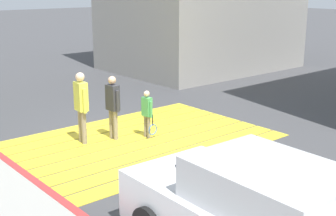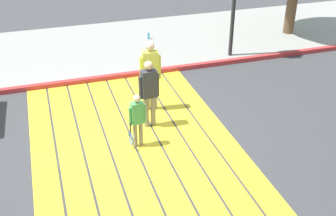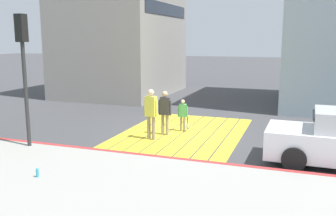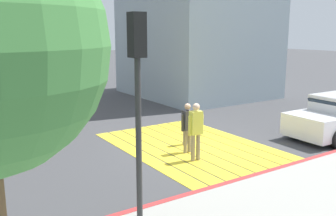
% 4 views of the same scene
% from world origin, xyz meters
% --- Properties ---
extents(ground_plane, '(120.00, 120.00, 0.00)m').
position_xyz_m(ground_plane, '(0.00, 0.00, 0.00)').
color(ground_plane, '#424244').
extents(crosswalk_stripes, '(6.40, 4.35, 0.01)m').
position_xyz_m(crosswalk_stripes, '(0.00, -0.00, 0.01)').
color(crosswalk_stripes, yellow).
rests_on(crosswalk_stripes, ground).
extents(curb_painted, '(0.16, 40.00, 0.13)m').
position_xyz_m(curb_painted, '(-3.25, 0.00, 0.07)').
color(curb_painted, '#BC3333').
rests_on(curb_painted, ground).
extents(pedestrian_adult_lead, '(0.23, 0.48, 1.64)m').
position_xyz_m(pedestrian_adult_lead, '(-0.48, 0.53, 0.95)').
color(pedestrian_adult_lead, gray).
rests_on(pedestrian_adult_lead, ground).
extents(pedestrian_adult_trailing, '(0.27, 0.52, 1.79)m').
position_xyz_m(pedestrian_adult_trailing, '(-1.23, 0.78, 1.04)').
color(pedestrian_adult_trailing, gray).
rests_on(pedestrian_adult_trailing, ground).
extents(pedestrian_child_with_racket, '(0.28, 0.39, 1.24)m').
position_xyz_m(pedestrian_child_with_racket, '(0.25, 0.07, 0.69)').
color(pedestrian_child_with_racket, gray).
rests_on(pedestrian_child_with_racket, ground).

